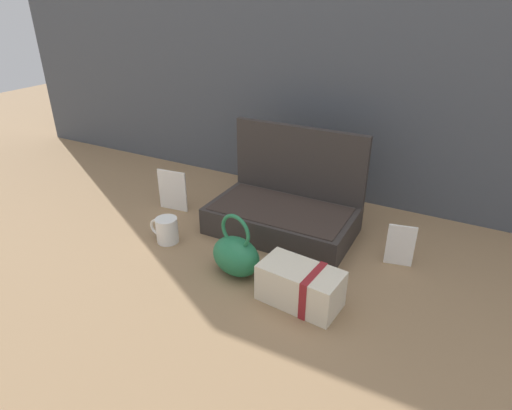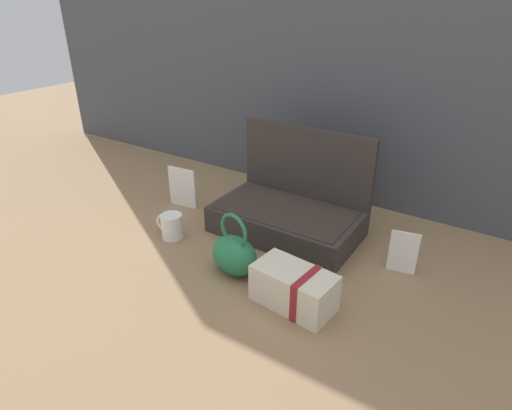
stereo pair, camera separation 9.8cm
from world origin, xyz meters
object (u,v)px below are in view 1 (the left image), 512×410
at_px(cream_toiletry_bag, 301,286).
at_px(teal_pouch_handbag, 236,255).
at_px(coffee_mug, 166,230).
at_px(open_suitcase, 285,209).
at_px(info_card_left, 400,245).
at_px(poster_card_right, 173,190).

bearing_deg(cream_toiletry_bag, teal_pouch_handbag, 170.99).
xyz_separation_m(cream_toiletry_bag, coffee_mug, (-0.52, 0.08, -0.01)).
relative_size(open_suitcase, coffee_mug, 4.53).
bearing_deg(cream_toiletry_bag, coffee_mug, 170.98).
distance_m(cream_toiletry_bag, info_card_left, 0.36).
xyz_separation_m(info_card_left, poster_card_right, (-0.83, -0.03, 0.01)).
bearing_deg(info_card_left, teal_pouch_handbag, -158.51).
bearing_deg(coffee_mug, poster_card_right, 122.43).
distance_m(open_suitcase, coffee_mug, 0.41).
distance_m(open_suitcase, poster_card_right, 0.44).
bearing_deg(cream_toiletry_bag, open_suitcase, 121.10).
xyz_separation_m(open_suitcase, teal_pouch_handbag, (-0.02, -0.31, -0.01)).
height_order(coffee_mug, poster_card_right, poster_card_right).
distance_m(open_suitcase, cream_toiletry_bag, 0.40).
bearing_deg(info_card_left, cream_toiletry_bag, -133.95).
relative_size(cream_toiletry_bag, coffee_mug, 2.12).
distance_m(teal_pouch_handbag, info_card_left, 0.49).
distance_m(open_suitcase, teal_pouch_handbag, 0.31).
distance_m(coffee_mug, poster_card_right, 0.24).
height_order(teal_pouch_handbag, info_card_left, teal_pouch_handbag).
relative_size(teal_pouch_handbag, coffee_mug, 1.83).
bearing_deg(teal_pouch_handbag, info_card_left, 33.38).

